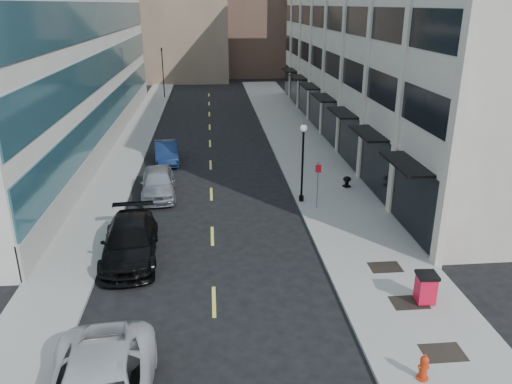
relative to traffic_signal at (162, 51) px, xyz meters
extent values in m
plane|color=black|center=(5.50, -48.00, -5.72)|extent=(160.00, 160.00, 0.00)
cube|color=gray|center=(13.00, -28.00, -5.64)|extent=(5.00, 80.00, 0.15)
cube|color=gray|center=(-1.00, -28.00, -5.64)|extent=(3.00, 80.00, 0.15)
cube|color=beige|center=(22.50, -21.00, 3.28)|extent=(14.00, 46.00, 18.00)
cube|color=black|center=(15.52, -21.00, -3.72)|extent=(0.18, 46.00, 3.60)
cube|color=black|center=(15.53, -21.00, 0.78)|extent=(0.12, 46.00, 1.80)
cube|color=black|center=(15.53, -21.00, 4.28)|extent=(0.12, 46.00, 1.80)
cube|color=beige|center=(15.50, -44.00, 3.28)|extent=(0.35, 0.60, 18.00)
cube|color=beige|center=(15.50, -38.00, 3.28)|extent=(0.35, 0.60, 18.00)
cube|color=beige|center=(15.50, -32.00, 3.28)|extent=(0.35, 0.60, 18.00)
cube|color=beige|center=(15.50, -26.00, 3.28)|extent=(0.35, 0.60, 18.00)
cube|color=beige|center=(15.50, -20.00, 3.28)|extent=(0.35, 0.60, 18.00)
cube|color=beige|center=(15.50, -14.00, 3.28)|extent=(0.35, 0.60, 18.00)
cube|color=beige|center=(15.50, -8.00, 3.28)|extent=(0.35, 0.60, 18.00)
cube|color=beige|center=(15.50, -2.00, 3.28)|extent=(0.35, 0.60, 18.00)
cube|color=black|center=(14.85, -41.00, -1.82)|extent=(1.30, 4.00, 0.12)
cube|color=black|center=(14.85, -35.00, -1.82)|extent=(1.30, 4.00, 0.12)
cube|color=black|center=(14.85, -29.00, -1.82)|extent=(1.30, 4.00, 0.12)
cube|color=black|center=(14.85, -23.00, -1.82)|extent=(1.30, 4.00, 0.12)
cube|color=black|center=(14.85, -17.00, -1.82)|extent=(1.30, 4.00, 0.12)
cube|color=black|center=(14.85, -11.00, -1.82)|extent=(1.30, 4.00, 0.12)
cube|color=black|center=(14.85, -5.00, -1.82)|extent=(1.30, 4.00, 0.12)
cube|color=gray|center=(-2.46, -21.00, -4.82)|extent=(0.20, 46.00, 1.80)
cube|color=#27525C|center=(-2.47, -21.00, -2.72)|extent=(0.14, 45.60, 2.40)
cube|color=#27525C|center=(-2.47, -21.00, 0.78)|extent=(0.14, 45.60, 2.40)
cube|color=#27525C|center=(-2.47, -21.00, 4.28)|extent=(0.14, 45.60, 2.40)
cube|color=#897359|center=(-8.50, 30.00, 5.28)|extent=(12.00, 14.00, 22.00)
cube|color=beige|center=(23.50, 18.00, 4.28)|extent=(10.00, 14.00, 20.00)
cube|color=black|center=(13.10, -50.00, -5.56)|extent=(1.40, 1.00, 0.01)
cube|color=black|center=(13.10, -47.00, -5.56)|extent=(1.40, 1.00, 0.01)
cube|color=black|center=(13.10, -44.20, -5.56)|extent=(1.40, 1.00, 0.01)
cube|color=#D8CC4C|center=(5.50, -46.00, -5.71)|extent=(0.15, 2.20, 0.01)
cube|color=#D8CC4C|center=(5.50, -40.00, -5.71)|extent=(0.15, 2.20, 0.01)
cube|color=#D8CC4C|center=(5.50, -34.00, -5.71)|extent=(0.15, 2.20, 0.01)
cube|color=#D8CC4C|center=(5.50, -28.00, -5.71)|extent=(0.15, 2.20, 0.01)
cube|color=#D8CC4C|center=(5.50, -22.00, -5.71)|extent=(0.15, 2.20, 0.01)
cube|color=#D8CC4C|center=(5.50, -16.00, -5.71)|extent=(0.15, 2.20, 0.01)
cube|color=#D8CC4C|center=(5.50, -10.00, -5.71)|extent=(0.15, 2.20, 0.01)
cube|color=#D8CC4C|center=(5.50, -4.00, -5.71)|extent=(0.15, 2.20, 0.01)
cube|color=#D8CC4C|center=(5.50, 2.00, -5.71)|extent=(0.15, 2.20, 0.01)
cylinder|color=black|center=(0.00, 0.00, -2.72)|extent=(0.12, 0.12, 6.00)
imported|color=black|center=(0.00, 0.00, 0.27)|extent=(0.66, 0.66, 1.98)
imported|color=black|center=(1.73, -42.00, -4.85)|extent=(2.80, 6.09, 1.73)
imported|color=#9A9CA3|center=(2.30, -34.00, -4.86)|extent=(2.45, 5.21, 1.72)
imported|color=#132349|center=(2.26, -27.00, -4.95)|extent=(2.11, 4.80, 1.53)
cylinder|color=red|center=(11.90, -51.13, -5.53)|extent=(0.36, 0.36, 0.07)
cylinder|color=red|center=(11.90, -51.13, -5.19)|extent=(0.25, 0.25, 0.61)
sphere|color=red|center=(11.90, -51.13, -4.86)|extent=(0.27, 0.27, 0.27)
cylinder|color=red|center=(11.90, -51.13, -4.73)|extent=(0.08, 0.08, 0.11)
cylinder|color=red|center=(11.90, -51.13, -5.11)|extent=(0.33, 0.15, 0.13)
cylinder|color=red|center=(11.90, -51.15, -5.11)|extent=(0.18, 0.19, 0.17)
cube|color=red|center=(13.69, -47.00, -4.97)|extent=(0.72, 0.72, 1.10)
cube|color=black|center=(13.69, -47.00, -4.38)|extent=(0.81, 0.81, 0.13)
cylinder|color=black|center=(13.47, -46.64, -5.45)|extent=(0.07, 0.24, 0.24)
cylinder|color=black|center=(13.91, -46.64, -5.45)|extent=(0.07, 0.24, 0.24)
cylinder|color=black|center=(10.80, -35.99, -5.41)|extent=(0.28, 0.28, 0.32)
cylinder|color=black|center=(10.80, -35.99, -3.35)|extent=(0.12, 0.12, 4.08)
sphere|color=silver|center=(10.80, -35.99, -1.18)|extent=(0.39, 0.39, 0.39)
cone|color=black|center=(10.80, -35.99, -0.95)|extent=(0.11, 0.11, 0.16)
cylinder|color=slate|center=(11.49, -37.12, -4.19)|extent=(0.05, 0.05, 2.75)
cube|color=red|center=(11.49, -37.14, -3.22)|extent=(0.32, 0.09, 0.43)
cube|color=black|center=(14.10, -33.91, -5.51)|extent=(0.50, 0.50, 0.11)
cylinder|color=black|center=(14.10, -33.91, -5.30)|extent=(0.23, 0.23, 0.36)
ellipsoid|color=black|center=(14.10, -33.91, -5.04)|extent=(0.51, 0.51, 0.35)
camera|label=1|loc=(5.60, -63.05, 5.37)|focal=35.00mm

